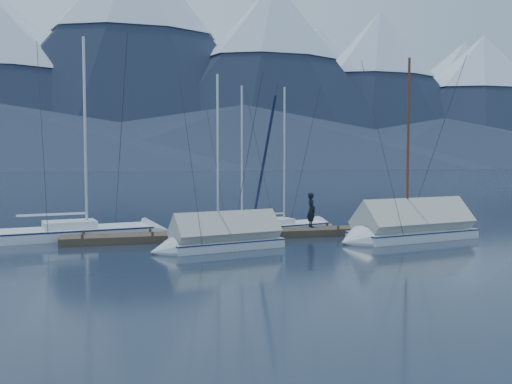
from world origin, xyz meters
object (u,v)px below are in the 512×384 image
(sailboat_open_mid, at_px, (250,229))
(person, at_px, (311,210))
(sailboat_open_right, at_px, (291,227))
(sailboat_covered_near, at_px, (404,230))
(sailboat_covered_far, at_px, (216,240))
(sailboat_open_left, at_px, (99,233))

(sailboat_open_mid, xyz_separation_m, person, (2.87, -1.42, 1.08))
(sailboat_open_mid, distance_m, sailboat_open_right, 2.37)
(sailboat_covered_near, distance_m, sailboat_covered_far, 9.03)
(sailboat_open_left, xyz_separation_m, sailboat_covered_far, (4.78, -5.18, 0.21))
(sailboat_covered_far, xyz_separation_m, person, (5.61, 3.48, 0.83))
(sailboat_open_mid, bearing_deg, sailboat_open_left, 177.84)
(sailboat_open_left, height_order, sailboat_open_mid, sailboat_open_left)
(sailboat_covered_near, distance_m, person, 4.71)
(sailboat_open_right, bearing_deg, sailboat_open_mid, -173.79)
(sailboat_open_right, bearing_deg, person, -73.18)
(sailboat_open_right, relative_size, person, 4.71)
(sailboat_covered_near, bearing_deg, sailboat_covered_far, -177.94)
(sailboat_covered_far, bearing_deg, sailboat_open_right, 45.32)
(sailboat_open_right, xyz_separation_m, person, (0.51, -1.68, 1.08))
(sailboat_open_left, distance_m, sailboat_covered_near, 14.64)
(sailboat_open_left, distance_m, sailboat_open_mid, 7.53)
(sailboat_open_right, relative_size, sailboat_covered_near, 0.89)
(sailboat_open_left, bearing_deg, sailboat_open_right, -0.15)
(sailboat_covered_near, xyz_separation_m, sailboat_covered_far, (-9.03, -0.32, -0.08))
(sailboat_open_left, bearing_deg, sailboat_covered_near, -19.39)
(sailboat_open_left, bearing_deg, person, -9.33)
(sailboat_open_right, xyz_separation_m, sailboat_covered_far, (-5.10, -5.16, 0.25))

